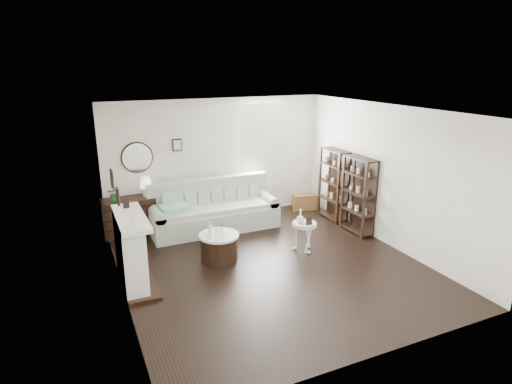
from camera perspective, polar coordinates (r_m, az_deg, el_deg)
name	(u,v)px	position (r m, az deg, el deg)	size (l,w,h in m)	color
room	(248,146)	(9.82, -1.08, 6.11)	(5.50, 5.50, 5.50)	black
fireplace	(131,253)	(7.12, -16.30, -7.79)	(0.50, 1.40, 1.84)	silver
shelf_unit_far	(333,184)	(9.77, 10.29, 0.99)	(0.30, 0.80, 1.60)	black
shelf_unit_near	(358,195)	(9.08, 13.47, -0.44)	(0.30, 0.80, 1.60)	black
sofa	(213,213)	(9.22, -5.72, -2.76)	(2.69, 0.93, 1.04)	#A3AE9B
quilt	(174,209)	(8.79, -10.93, -2.18)	(0.55, 0.45, 0.14)	#278F63
suitcase	(304,202)	(10.40, 6.48, -1.37)	(0.58, 0.19, 0.39)	brown
dresser	(132,216)	(9.22, -16.24, -3.09)	(1.16, 0.50, 0.78)	black
table_lamp	(146,187)	(9.09, -14.44, 0.66)	(0.25, 0.25, 0.40)	beige
potted_plant	(115,194)	(8.98, -18.30, -0.21)	(0.26, 0.23, 0.29)	#1B5C1A
drum_table	(219,247)	(7.77, -4.93, -7.33)	(0.72, 0.72, 0.50)	black
pedestal_table	(304,225)	(8.09, 6.47, -4.40)	(0.46, 0.46, 0.56)	silver
eiffel_drum	(222,227)	(7.70, -4.55, -4.71)	(0.12, 0.12, 0.21)	black
bottle_drum	(210,230)	(7.49, -6.10, -5.04)	(0.07, 0.07, 0.29)	silver
card_frame_drum	(219,233)	(7.46, -4.90, -5.48)	(0.15, 0.01, 0.20)	white
eiffel_ped	(308,217)	(8.11, 6.95, -3.33)	(0.10, 0.10, 0.18)	black
flask_ped	(300,216)	(8.00, 5.94, -3.22)	(0.15, 0.15, 0.27)	silver
card_frame_ped	(309,221)	(7.95, 7.07, -3.80)	(0.12, 0.01, 0.16)	black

